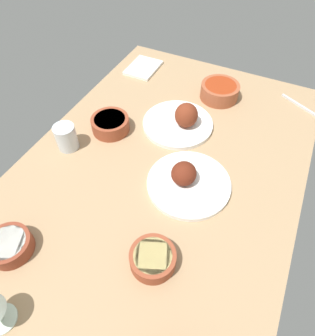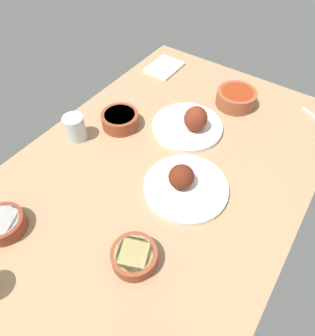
{
  "view_description": "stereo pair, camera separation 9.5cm",
  "coord_description": "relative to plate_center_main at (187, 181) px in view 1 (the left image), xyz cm",
  "views": [
    {
      "loc": [
        54.33,
        26.21,
        79.29
      ],
      "look_at": [
        0.0,
        0.0,
        6.0
      ],
      "focal_mm": 31.26,
      "sensor_mm": 36.0,
      "label": 1
    },
    {
      "loc": [
        49.55,
        34.4,
        79.29
      ],
      "look_at": [
        0.0,
        0.0,
        6.0
      ],
      "focal_mm": 31.26,
      "sensor_mm": 36.0,
      "label": 2
    }
  ],
  "objects": [
    {
      "name": "fork_loose",
      "position": [
        -56.07,
        26.48,
        -1.59
      ],
      "size": [
        9.45,
        16.22,
        0.8
      ],
      "primitive_type": "cube",
      "rotation": [
        0.0,
        0.0,
        1.07
      ],
      "color": "silver",
      "rests_on": "dining_table"
    },
    {
      "name": "dining_table",
      "position": [
        -0.61,
        -10.68,
        -3.99
      ],
      "size": [
        140.0,
        90.0,
        4.0
      ],
      "primitive_type": "cube",
      "color": "tan",
      "rests_on": "ground"
    },
    {
      "name": "bowl_onions",
      "position": [
        -11.36,
        -35.08,
        0.94
      ],
      "size": [
        13.79,
        13.79,
        5.38
      ],
      "color": "brown",
      "rests_on": "dining_table"
    },
    {
      "name": "folded_napkin",
      "position": [
        -52.94,
        -43.19,
        -1.39
      ],
      "size": [
        16.71,
        12.65,
        1.2
      ],
      "primitive_type": "cube",
      "rotation": [
        0.0,
        0.0,
        -0.0
      ],
      "color": "white",
      "rests_on": "dining_table"
    },
    {
      "name": "water_tumbler",
      "position": [
        2.54,
        -44.01,
        2.56
      ],
      "size": [
        7.36,
        7.36,
        9.11
      ],
      "primitive_type": "cylinder",
      "color": "silver",
      "rests_on": "dining_table"
    },
    {
      "name": "bowl_cream",
      "position": [
        40.79,
        -34.33,
        0.52
      ],
      "size": [
        11.97,
        11.97,
        4.58
      ],
      "color": "brown",
      "rests_on": "dining_table"
    },
    {
      "name": "bowl_pasta",
      "position": [
        27.43,
        1.5,
        0.56
      ],
      "size": [
        12.14,
        12.14,
        4.64
      ],
      "color": "brown",
      "rests_on": "dining_table"
    },
    {
      "name": "plate_far_side",
      "position": [
        -24.41,
        -12.65,
        0.69
      ],
      "size": [
        26.31,
        26.31,
        10.42
      ],
      "color": "white",
      "rests_on": "dining_table"
    },
    {
      "name": "plate_center_main",
      "position": [
        0.0,
        0.0,
        0.0
      ],
      "size": [
        26.51,
        26.51,
        8.49
      ],
      "color": "white",
      "rests_on": "dining_table"
    },
    {
      "name": "bowl_sauce",
      "position": [
        -47.45,
        -5.09,
        1.33
      ],
      "size": [
        15.49,
        15.49,
        6.14
      ],
      "color": "#A35133",
      "rests_on": "dining_table"
    }
  ]
}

